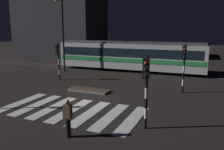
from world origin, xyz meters
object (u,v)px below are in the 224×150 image
(street_lamp_trackside_left, at_px, (62,27))
(pedestrian_waiting_at_kerb, at_px, (68,118))
(traffic_light_corner_far_left, at_px, (58,56))
(tram, at_px, (129,55))
(traffic_light_corner_far_right, at_px, (184,61))
(traffic_light_corner_near_right, at_px, (146,82))

(street_lamp_trackside_left, relative_size, pedestrian_waiting_at_kerb, 4.51)
(traffic_light_corner_far_left, height_order, tram, tram)
(tram, bearing_deg, pedestrian_waiting_at_kerb, -81.43)
(traffic_light_corner_far_right, height_order, traffic_light_corner_near_right, traffic_light_corner_far_right)
(traffic_light_corner_far_right, xyz_separation_m, pedestrian_waiting_at_kerb, (-3.93, -9.31, -1.48))
(tram, height_order, pedestrian_waiting_at_kerb, tram)
(traffic_light_corner_far_right, distance_m, traffic_light_corner_far_left, 11.02)
(tram, distance_m, pedestrian_waiting_at_kerb, 16.79)
(traffic_light_corner_near_right, height_order, tram, tram)
(traffic_light_corner_far_left, bearing_deg, tram, 56.43)
(traffic_light_corner_near_right, xyz_separation_m, tram, (-5.41, 14.53, -0.56))
(traffic_light_corner_far_right, xyz_separation_m, tram, (-6.42, 7.27, -0.60))
(street_lamp_trackside_left, bearing_deg, traffic_light_corner_far_left, -62.15)
(traffic_light_corner_near_right, distance_m, tram, 15.51)
(traffic_light_corner_far_right, distance_m, tram, 9.72)
(traffic_light_corner_far_right, bearing_deg, pedestrian_waiting_at_kerb, -112.87)
(traffic_light_corner_far_left, relative_size, tram, 0.21)
(traffic_light_corner_near_right, bearing_deg, traffic_light_corner_far_right, 82.07)
(traffic_light_corner_far_right, relative_size, traffic_light_corner_far_left, 1.06)
(traffic_light_corner_far_right, xyz_separation_m, traffic_light_corner_far_left, (-11.01, 0.36, -0.13))
(traffic_light_corner_far_left, distance_m, tram, 8.31)
(traffic_light_corner_near_right, relative_size, pedestrian_waiting_at_kerb, 2.05)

